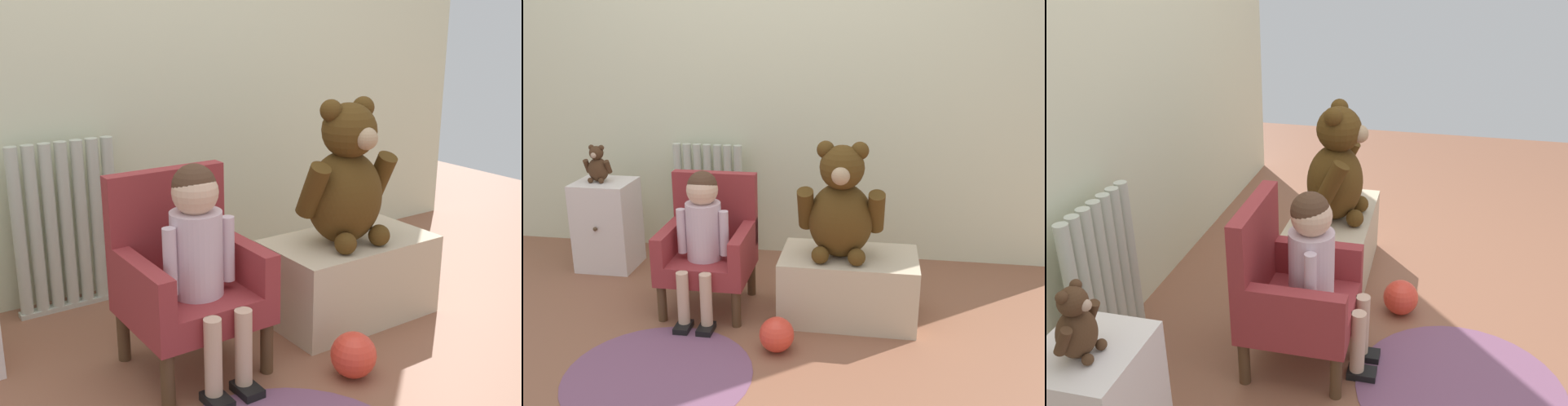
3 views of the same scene
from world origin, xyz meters
The scene contains 11 objects.
ground_plane centered at (0.00, 0.00, 0.00)m, with size 6.00×6.00×0.00m, color brown.
back_wall centered at (0.00, 1.32, 1.20)m, with size 3.80×0.05×2.40m, color beige.
radiator centered at (-0.38, 1.20, 0.34)m, with size 0.43×0.05×0.69m.
small_dresser centered at (-0.91, 0.91, 0.26)m, with size 0.32×0.31×0.52m.
child_armchair centered at (-0.19, 0.55, 0.32)m, with size 0.43×0.41×0.66m.
child_figure centered at (-0.19, 0.44, 0.47)m, with size 0.25×0.35×0.72m.
low_bench centered at (0.50, 0.51, 0.16)m, with size 0.65×0.37×0.32m, color #C8B394.
large_teddy_bear centered at (0.46, 0.49, 0.56)m, with size 0.40×0.28×0.55m.
small_teddy_bear centered at (-0.94, 0.91, 0.61)m, with size 0.15×0.11×0.21m.
floor_rug centered at (-0.24, -0.12, 0.00)m, with size 0.77×0.77×0.01m, color #774966.
toy_ball centered at (0.21, 0.14, 0.08)m, with size 0.15×0.15×0.15m, color red.
Camera 2 is at (0.59, -2.07, 1.38)m, focal length 40.00 mm.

